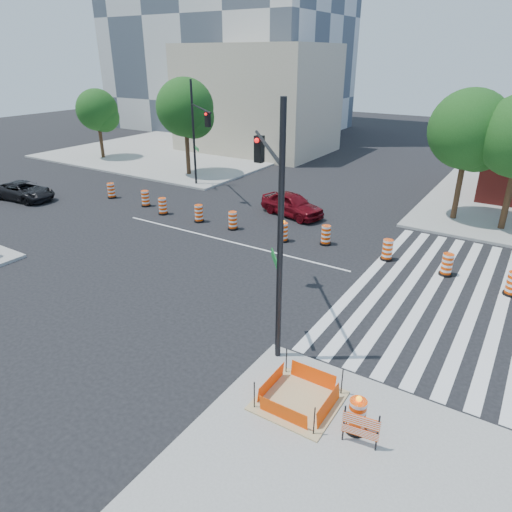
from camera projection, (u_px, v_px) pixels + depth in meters
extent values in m
plane|color=black|center=(227.00, 241.00, 24.26)|extent=(120.00, 120.00, 0.00)
cube|color=gray|center=(187.00, 150.00, 46.93)|extent=(22.00, 22.00, 0.15)
cube|color=silver|center=(368.00, 276.00, 20.43)|extent=(0.45, 13.50, 0.01)
cube|color=silver|center=(387.00, 281.00, 19.99)|extent=(0.45, 13.50, 0.01)
cube|color=silver|center=(408.00, 286.00, 19.55)|extent=(0.45, 13.50, 0.01)
cube|color=silver|center=(430.00, 291.00, 19.11)|extent=(0.45, 13.50, 0.01)
cube|color=silver|center=(452.00, 297.00, 18.66)|extent=(0.45, 13.50, 0.01)
cube|color=silver|center=(476.00, 303.00, 18.22)|extent=(0.45, 13.50, 0.01)
cube|color=silver|center=(501.00, 309.00, 17.78)|extent=(0.45, 13.50, 0.01)
cube|color=silver|center=(227.00, 241.00, 24.25)|extent=(14.00, 0.12, 0.01)
cube|color=tan|center=(298.00, 401.00, 12.83)|extent=(2.20, 2.20, 0.05)
cube|color=#FF4705|center=(283.00, 413.00, 12.04)|extent=(1.44, 0.02, 0.55)
cube|color=#FF4705|center=(313.00, 376.00, 13.42)|extent=(1.44, 0.02, 0.55)
cube|color=#FF4705|center=(271.00, 382.00, 13.17)|extent=(0.02, 1.44, 0.55)
cube|color=#FF4705|center=(328.00, 406.00, 12.29)|extent=(0.02, 1.44, 0.55)
cylinder|color=black|center=(254.00, 395.00, 12.41)|extent=(0.04, 0.04, 0.90)
cylinder|color=black|center=(314.00, 422.00, 11.52)|extent=(0.04, 0.04, 0.90)
cylinder|color=black|center=(286.00, 361.00, 13.79)|extent=(0.04, 0.04, 0.90)
cylinder|color=black|center=(342.00, 382.00, 12.91)|extent=(0.04, 0.04, 0.90)
cube|color=#B9AA8D|center=(257.00, 99.00, 45.07)|extent=(14.00, 10.00, 10.00)
imported|color=#5D080F|center=(292.00, 204.00, 27.77)|extent=(4.49, 2.71, 1.43)
imported|color=black|center=(24.00, 191.00, 30.87)|extent=(4.55, 2.40, 1.22)
cylinder|color=black|center=(280.00, 241.00, 13.20)|extent=(0.18, 0.18, 7.97)
cylinder|color=black|center=(267.00, 146.00, 15.02)|extent=(3.86, 4.72, 0.12)
cube|color=black|center=(259.00, 149.00, 17.13)|extent=(0.32, 0.28, 1.00)
sphere|color=#FF0C0C|center=(257.00, 140.00, 16.85)|extent=(0.18, 0.18, 0.18)
cube|color=#0C591E|center=(274.00, 259.00, 14.51)|extent=(0.78, 0.95, 0.25)
cylinder|color=black|center=(194.00, 134.00, 32.92)|extent=(0.17, 0.17, 7.37)
cylinder|color=black|center=(201.00, 108.00, 29.71)|extent=(4.39, 3.53, 0.11)
cube|color=black|center=(208.00, 119.00, 28.22)|extent=(0.29, 0.26, 0.92)
sphere|color=#FF0C0C|center=(206.00, 114.00, 27.95)|extent=(0.17, 0.17, 0.17)
cube|color=#0C591E|center=(197.00, 149.00, 32.50)|extent=(0.89, 0.72, 0.23)
cylinder|color=black|center=(355.00, 429.00, 11.84)|extent=(0.57, 0.57, 0.09)
cylinder|color=#F34305|center=(357.00, 415.00, 11.64)|extent=(0.45, 0.45, 0.90)
sphere|color=#FF990C|center=(359.00, 399.00, 11.43)|extent=(0.15, 0.15, 0.15)
cube|color=#F34305|center=(361.00, 421.00, 11.10)|extent=(0.92, 0.18, 0.30)
cube|color=#F34305|center=(360.00, 432.00, 11.25)|extent=(0.92, 0.18, 0.24)
cylinder|color=black|center=(344.00, 423.00, 11.35)|extent=(0.04, 0.04, 1.09)
cylinder|color=black|center=(377.00, 433.00, 11.04)|extent=(0.04, 0.04, 1.09)
cylinder|color=#382314|center=(101.00, 138.00, 42.38)|extent=(0.32, 0.32, 3.96)
sphere|color=#153F12|center=(97.00, 110.00, 41.37)|extent=(3.71, 3.71, 3.71)
sphere|color=#153F12|center=(104.00, 117.00, 41.61)|extent=(2.72, 2.72, 2.72)
sphere|color=#153F12|center=(93.00, 114.00, 41.57)|extent=(2.47, 2.47, 2.47)
cylinder|color=#382314|center=(187.00, 146.00, 36.32)|extent=(0.34, 0.34, 4.74)
sphere|color=#153F12|center=(185.00, 107.00, 35.12)|extent=(4.45, 4.45, 4.45)
sphere|color=#153F12|center=(193.00, 117.00, 35.41)|extent=(3.26, 3.26, 3.26)
sphere|color=#153F12|center=(179.00, 113.00, 35.34)|extent=(2.96, 2.96, 2.96)
cylinder|color=#382314|center=(460.00, 182.00, 26.33)|extent=(0.32, 0.32, 4.71)
sphere|color=#153F12|center=(469.00, 129.00, 25.14)|extent=(4.41, 4.41, 4.41)
sphere|color=#153F12|center=(477.00, 143.00, 25.42)|extent=(3.24, 3.24, 3.24)
sphere|color=#153F12|center=(459.00, 137.00, 25.36)|extent=(2.94, 2.94, 2.94)
cylinder|color=#382314|center=(510.00, 191.00, 24.74)|extent=(0.35, 0.35, 4.64)
sphere|color=#153F12|center=(510.00, 144.00, 23.78)|extent=(2.90, 2.90, 2.90)
cylinder|color=black|center=(112.00, 197.00, 31.48)|extent=(0.60, 0.60, 0.10)
cylinder|color=#F34305|center=(111.00, 190.00, 31.27)|extent=(0.48, 0.48, 0.95)
cylinder|color=black|center=(146.00, 205.00, 29.77)|extent=(0.60, 0.60, 0.10)
cylinder|color=#F34305|center=(145.00, 198.00, 29.57)|extent=(0.48, 0.48, 0.95)
cylinder|color=black|center=(163.00, 213.00, 28.28)|extent=(0.60, 0.60, 0.10)
cylinder|color=#F34305|center=(163.00, 206.00, 28.07)|extent=(0.48, 0.48, 0.95)
cylinder|color=black|center=(199.00, 221.00, 27.00)|extent=(0.60, 0.60, 0.10)
cylinder|color=#F34305|center=(199.00, 213.00, 26.80)|extent=(0.48, 0.48, 0.95)
cylinder|color=black|center=(233.00, 228.00, 25.86)|extent=(0.60, 0.60, 0.10)
cylinder|color=#F34305|center=(233.00, 220.00, 25.65)|extent=(0.48, 0.48, 0.95)
cylinder|color=black|center=(283.00, 240.00, 24.19)|extent=(0.60, 0.60, 0.10)
cylinder|color=#F34305|center=(283.00, 231.00, 23.99)|extent=(0.48, 0.48, 0.95)
sphere|color=#FF990C|center=(283.00, 222.00, 23.77)|extent=(0.16, 0.16, 0.16)
cylinder|color=black|center=(325.00, 243.00, 23.80)|extent=(0.60, 0.60, 0.10)
cylinder|color=#F34305|center=(326.00, 234.00, 23.60)|extent=(0.48, 0.48, 0.95)
cylinder|color=black|center=(386.00, 259.00, 22.02)|extent=(0.60, 0.60, 0.10)
cylinder|color=#F34305|center=(387.00, 249.00, 21.82)|extent=(0.48, 0.48, 0.95)
cylinder|color=black|center=(445.00, 274.00, 20.50)|extent=(0.60, 0.60, 0.10)
cylinder|color=#F34305|center=(447.00, 264.00, 20.29)|extent=(0.48, 0.48, 0.95)
cylinder|color=black|center=(510.00, 294.00, 18.80)|extent=(0.60, 0.60, 0.10)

